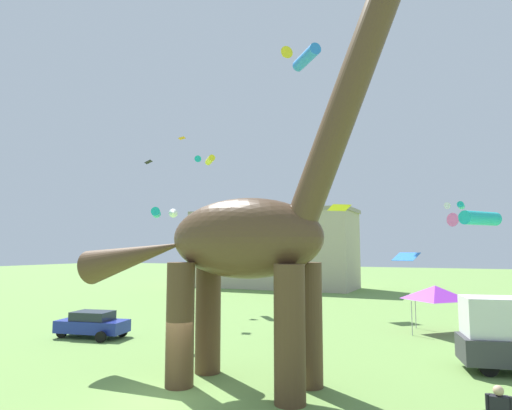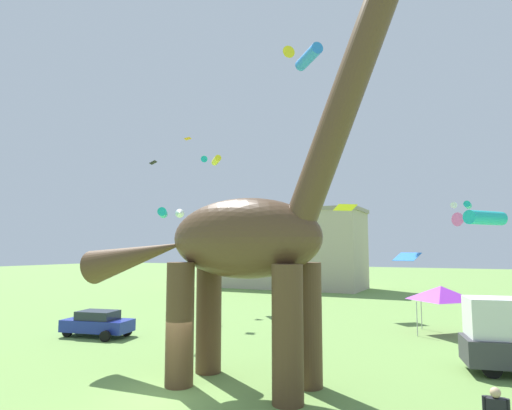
# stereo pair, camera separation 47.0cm
# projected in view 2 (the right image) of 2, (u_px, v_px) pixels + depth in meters

# --- Properties ---
(ground_plane) EXTENTS (240.00, 240.00, 0.00)m
(ground_plane) POSITION_uv_depth(u_px,v_px,m) (163.00, 396.00, 15.74)
(ground_plane) COLOR #6B9347
(dinosaur_sculpture) EXTENTS (15.26, 3.23, 15.95)m
(dinosaur_sculpture) POSITION_uv_depth(u_px,v_px,m) (242.00, 238.00, 17.42)
(dinosaur_sculpture) COLOR #513823
(dinosaur_sculpture) RESTS_ON ground_plane
(parked_sedan_left) EXTENTS (4.47, 2.58, 1.55)m
(parked_sedan_left) POSITION_uv_depth(u_px,v_px,m) (98.00, 323.00, 26.50)
(parked_sedan_left) COLOR navy
(parked_sedan_left) RESTS_ON ground_plane
(person_photographer) EXTENTS (0.39, 0.17, 1.05)m
(person_photographer) POSITION_uv_depth(u_px,v_px,m) (217.00, 316.00, 30.59)
(person_photographer) COLOR black
(person_photographer) RESTS_ON ground_plane
(person_vendor_side) EXTENTS (0.61, 0.27, 1.63)m
(person_vendor_side) POSITION_uv_depth(u_px,v_px,m) (285.00, 321.00, 26.01)
(person_vendor_side) COLOR black
(person_vendor_side) RESTS_ON ground_plane
(festival_canopy_tent) EXTENTS (3.15, 3.15, 3.00)m
(festival_canopy_tent) POSITION_uv_depth(u_px,v_px,m) (441.00, 293.00, 27.38)
(festival_canopy_tent) COLOR #B2B2B7
(festival_canopy_tent) RESTS_ON ground_plane
(kite_far_left) EXTENTS (0.73, 0.85, 0.15)m
(kite_far_left) POSITION_uv_depth(u_px,v_px,m) (188.00, 139.00, 38.35)
(kite_far_left) COLOR orange
(kite_drifting) EXTENTS (1.37, 1.59, 0.46)m
(kite_drifting) POSITION_uv_depth(u_px,v_px,m) (465.00, 205.00, 29.76)
(kite_drifting) COLOR #19B2B7
(kite_mid_center) EXTENTS (1.16, 1.01, 0.33)m
(kite_mid_center) POSITION_uv_depth(u_px,v_px,m) (407.00, 257.00, 17.53)
(kite_mid_center) COLOR #287AE5
(kite_high_left) EXTENTS (2.74, 2.62, 0.77)m
(kite_high_left) POSITION_uv_depth(u_px,v_px,m) (480.00, 218.00, 22.89)
(kite_high_left) COLOR #19B2B7
(kite_mid_right) EXTENTS (2.15, 2.09, 0.45)m
(kite_mid_right) POSITION_uv_depth(u_px,v_px,m) (345.00, 207.00, 37.08)
(kite_mid_right) COLOR yellow
(kite_high_right) EXTENTS (2.40, 2.35, 0.68)m
(kite_high_right) POSITION_uv_depth(u_px,v_px,m) (214.00, 160.00, 43.55)
(kite_high_right) COLOR yellow
(kite_far_right) EXTENTS (0.61, 0.72, 0.22)m
(kite_far_right) POSITION_uv_depth(u_px,v_px,m) (153.00, 162.00, 29.96)
(kite_far_right) COLOR black
(kite_mid_left) EXTENTS (2.44, 2.42, 0.69)m
(kite_mid_left) POSITION_uv_depth(u_px,v_px,m) (304.00, 56.00, 23.96)
(kite_mid_left) COLOR #287AE5
(kite_trailing) EXTENTS (3.08, 2.93, 0.87)m
(kite_trailing) POSITION_uv_depth(u_px,v_px,m) (166.00, 213.00, 41.63)
(kite_trailing) COLOR #19B2B7
(background_building_block) EXTENTS (22.97, 8.74, 10.69)m
(background_building_block) POSITION_uv_depth(u_px,v_px,m) (281.00, 249.00, 60.63)
(background_building_block) COLOR #B7A893
(background_building_block) RESTS_ON ground_plane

